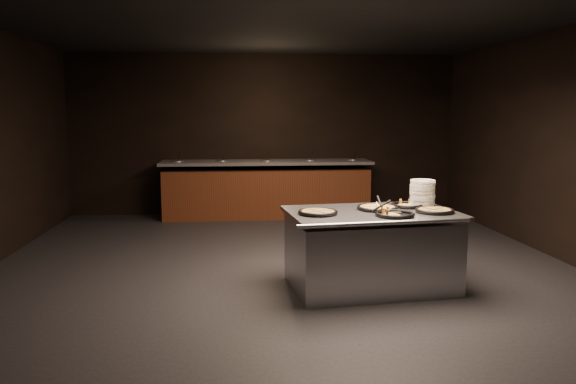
# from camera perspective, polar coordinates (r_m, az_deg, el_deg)

# --- Properties ---
(room) EXTENTS (7.02, 8.02, 2.92)m
(room) POSITION_cam_1_polar(r_m,az_deg,el_deg) (6.34, -0.30, 4.51)
(room) COLOR black
(room) RESTS_ON ground
(salad_bar) EXTENTS (3.70, 0.83, 1.18)m
(salad_bar) POSITION_cam_1_polar(r_m,az_deg,el_deg) (9.97, -2.19, -0.05)
(salad_bar) COLOR #602916
(salad_bar) RESTS_ON ground
(serving_counter) EXTENTS (1.84, 1.29, 0.83)m
(serving_counter) POSITION_cam_1_polar(r_m,az_deg,el_deg) (5.99, 8.41, -5.97)
(serving_counter) COLOR silver
(serving_counter) RESTS_ON ground
(plate_stack) EXTENTS (0.27, 0.27, 0.29)m
(plate_stack) POSITION_cam_1_polar(r_m,az_deg,el_deg) (6.30, 13.50, -0.14)
(plate_stack) COLOR white
(plate_stack) RESTS_ON serving_counter
(pan_veggie_whole) EXTENTS (0.40, 0.40, 0.04)m
(pan_veggie_whole) POSITION_cam_1_polar(r_m,az_deg,el_deg) (5.67, 3.05, -2.06)
(pan_veggie_whole) COLOR black
(pan_veggie_whole) RESTS_ON serving_counter
(pan_cheese_whole) EXTENTS (0.43, 0.43, 0.04)m
(pan_cheese_whole) POSITION_cam_1_polar(r_m,az_deg,el_deg) (6.01, 9.07, -1.59)
(pan_cheese_whole) COLOR black
(pan_cheese_whole) RESTS_ON serving_counter
(pan_cheese_slices_a) EXTENTS (0.35, 0.35, 0.04)m
(pan_cheese_slices_a) POSITION_cam_1_polar(r_m,az_deg,el_deg) (6.24, 12.02, -1.31)
(pan_cheese_slices_a) COLOR black
(pan_cheese_slices_a) RESTS_ON serving_counter
(pan_cheese_slices_b) EXTENTS (0.39, 0.39, 0.04)m
(pan_cheese_slices_b) POSITION_cam_1_polar(r_m,az_deg,el_deg) (5.66, 10.81, -2.24)
(pan_cheese_slices_b) COLOR black
(pan_cheese_slices_b) RESTS_ON serving_counter
(pan_veggie_slices) EXTENTS (0.40, 0.40, 0.04)m
(pan_veggie_slices) POSITION_cam_1_polar(r_m,az_deg,el_deg) (5.96, 14.67, -1.83)
(pan_veggie_slices) COLOR black
(pan_veggie_slices) RESTS_ON serving_counter
(server_left) EXTENTS (0.09, 0.31, 0.15)m
(server_left) POSITION_cam_1_polar(r_m,az_deg,el_deg) (5.91, 9.19, -1.21)
(server_left) COLOR silver
(server_left) RESTS_ON serving_counter
(server_right) EXTENTS (0.30, 0.09, 0.14)m
(server_right) POSITION_cam_1_polar(r_m,az_deg,el_deg) (5.71, 9.94, -1.59)
(server_right) COLOR silver
(server_right) RESTS_ON serving_counter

